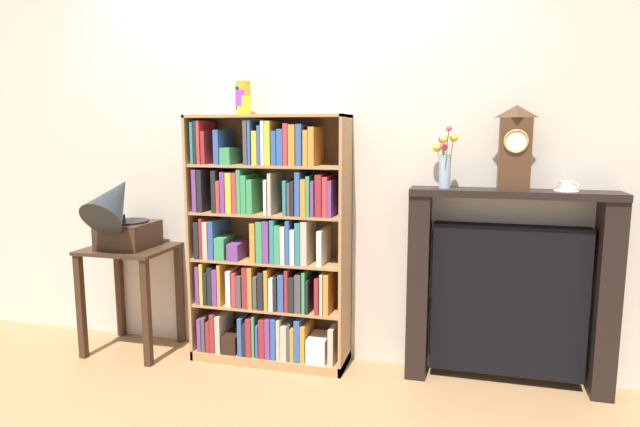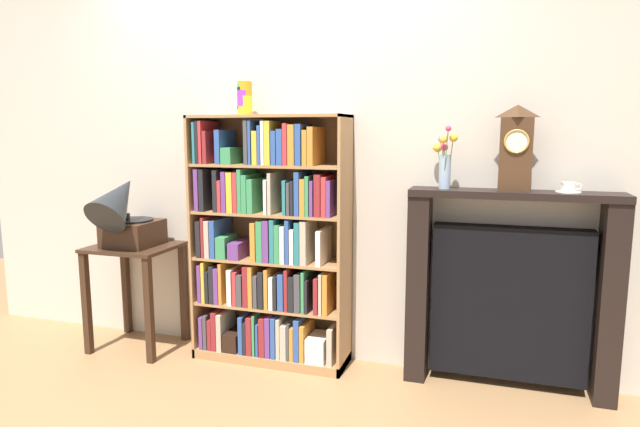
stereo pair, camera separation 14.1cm
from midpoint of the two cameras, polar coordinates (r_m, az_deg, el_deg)
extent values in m
cube|color=#997047|center=(3.54, -4.67, -15.91)|extent=(8.21, 6.40, 0.02)
cube|color=beige|center=(3.44, 0.74, 5.95)|extent=(5.21, 0.08, 2.60)
cube|color=#A87A4C|center=(3.60, -11.36, -2.40)|extent=(0.02, 0.30, 1.56)
cube|color=#A87A4C|center=(3.25, 3.93, -3.44)|extent=(0.02, 0.30, 1.56)
cube|color=brown|center=(3.53, -3.23, -2.47)|extent=(1.00, 0.01, 1.56)
cube|color=#A87A4C|center=(3.33, -4.26, 10.21)|extent=(1.00, 0.30, 0.02)
cube|color=#A87A4C|center=(3.62, -3.98, -14.64)|extent=(1.00, 0.30, 0.06)
cube|color=#663884|center=(3.73, -10.50, -11.79)|extent=(0.02, 0.26, 0.21)
cube|color=#424247|center=(3.72, -10.07, -11.74)|extent=(0.02, 0.26, 0.23)
cube|color=maroon|center=(3.69, -9.84, -12.15)|extent=(0.03, 0.20, 0.20)
cube|color=maroon|center=(3.67, -9.33, -11.79)|extent=(0.03, 0.22, 0.25)
cube|color=#B2A893|center=(3.66, -8.79, -11.94)|extent=(0.03, 0.22, 0.24)
cube|color=black|center=(3.65, -7.70, -13.00)|extent=(0.10, 0.23, 0.12)
cube|color=#2D519E|center=(3.60, -6.56, -12.24)|extent=(0.03, 0.23, 0.24)
cube|color=black|center=(3.59, -6.16, -12.56)|extent=(0.02, 0.22, 0.21)
cube|color=maroon|center=(3.57, -5.72, -12.37)|extent=(0.04, 0.22, 0.25)
cube|color=#388E56|center=(3.56, -5.20, -12.28)|extent=(0.02, 0.23, 0.26)
cube|color=#2D519E|center=(3.57, -4.79, -12.69)|extent=(0.02, 0.24, 0.21)
cube|color=maroon|center=(3.54, -4.38, -12.52)|extent=(0.04, 0.22, 0.25)
cube|color=#663884|center=(3.52, -3.81, -12.57)|extent=(0.03, 0.21, 0.26)
cube|color=#2D519E|center=(3.51, -3.25, -12.64)|extent=(0.03, 0.20, 0.26)
cube|color=#B2A893|center=(3.50, -2.68, -12.67)|extent=(0.02, 0.22, 0.26)
cube|color=#B2A893|center=(3.50, -2.15, -13.05)|extent=(0.04, 0.21, 0.22)
cube|color=#424247|center=(3.49, -1.61, -12.94)|extent=(0.02, 0.23, 0.23)
cube|color=orange|center=(3.50, -1.18, -13.11)|extent=(0.02, 0.25, 0.21)
cube|color=#2D519E|center=(3.47, -0.72, -12.81)|extent=(0.03, 0.23, 0.26)
cube|color=orange|center=(3.47, -0.15, -13.15)|extent=(0.03, 0.24, 0.23)
cube|color=white|center=(3.45, 1.10, -13.97)|extent=(0.12, 0.20, 0.15)
cube|color=#B2A893|center=(3.42, 2.72, -13.49)|extent=(0.03, 0.23, 0.23)
cube|color=#A87A4C|center=(3.50, -4.04, -9.59)|extent=(0.96, 0.28, 0.02)
cube|color=#663884|center=(3.61, -10.84, -7.01)|extent=(0.03, 0.20, 0.24)
cube|color=gold|center=(3.60, -10.43, -6.89)|extent=(0.02, 0.21, 0.26)
cube|color=black|center=(3.60, -9.98, -7.33)|extent=(0.02, 0.23, 0.21)
cube|color=black|center=(3.60, -9.42, -7.04)|extent=(0.03, 0.26, 0.24)
cube|color=#663884|center=(3.56, -9.12, -7.28)|extent=(0.03, 0.21, 0.23)
cube|color=orange|center=(3.56, -8.51, -6.98)|extent=(0.02, 0.26, 0.26)
cube|color=white|center=(3.54, -7.65, -7.39)|extent=(0.03, 0.24, 0.23)
cube|color=#C63338|center=(3.52, -7.09, -7.52)|extent=(0.03, 0.25, 0.22)
cube|color=#424247|center=(3.50, -6.68, -7.75)|extent=(0.04, 0.22, 0.20)
cube|color=maroon|center=(3.49, -5.94, -7.29)|extent=(0.03, 0.25, 0.26)
cube|color=orange|center=(3.46, -5.56, -7.42)|extent=(0.03, 0.22, 0.26)
cube|color=#424247|center=(3.46, -5.00, -7.88)|extent=(0.03, 0.23, 0.21)
cube|color=black|center=(3.44, -4.49, -7.75)|extent=(0.03, 0.22, 0.23)
cube|color=orange|center=(3.44, -3.83, -7.61)|extent=(0.02, 0.25, 0.25)
cube|color=white|center=(3.42, -3.40, -8.08)|extent=(0.03, 0.22, 0.20)
cube|color=black|center=(3.41, -3.03, -8.10)|extent=(0.02, 0.20, 0.21)
cube|color=#2D519E|center=(3.41, -2.33, -7.94)|extent=(0.04, 0.24, 0.23)
cube|color=maroon|center=(3.38, -1.85, -7.82)|extent=(0.02, 0.21, 0.26)
cube|color=black|center=(3.37, -1.34, -8.21)|extent=(0.04, 0.21, 0.22)
cube|color=#424247|center=(3.38, -0.56, -8.01)|extent=(0.04, 0.25, 0.24)
cube|color=#388E56|center=(3.36, -0.01, -7.95)|extent=(0.02, 0.24, 0.25)
cube|color=black|center=(3.35, 0.26, -8.45)|extent=(0.02, 0.21, 0.21)
cube|color=maroon|center=(3.33, 1.25, -8.41)|extent=(0.03, 0.21, 0.22)
cube|color=#B2A893|center=(3.33, 1.80, -8.16)|extent=(0.02, 0.23, 0.25)
cube|color=orange|center=(3.32, 2.31, -8.17)|extent=(0.03, 0.24, 0.25)
cube|color=#A87A4C|center=(3.42, -4.09, -4.86)|extent=(0.96, 0.28, 0.02)
cube|color=black|center=(3.56, -10.73, -2.41)|extent=(0.03, 0.25, 0.23)
cube|color=maroon|center=(3.55, -10.28, -2.23)|extent=(0.02, 0.26, 0.26)
cube|color=#B2A893|center=(3.52, -10.01, -2.49)|extent=(0.03, 0.22, 0.24)
cube|color=#2D519E|center=(3.52, -9.31, -2.44)|extent=(0.03, 0.25, 0.24)
cube|color=#388E56|center=(3.47, -8.75, -3.44)|extent=(0.07, 0.17, 0.14)
cube|color=#663884|center=(3.46, -7.27, -3.73)|extent=(0.07, 0.23, 0.10)
cube|color=orange|center=(3.38, -5.30, -2.81)|extent=(0.03, 0.20, 0.24)
cube|color=#388E56|center=(3.37, -4.56, -2.72)|extent=(0.04, 0.23, 0.25)
cube|color=#663884|center=(3.37, -3.80, -2.66)|extent=(0.04, 0.26, 0.26)
cube|color=teal|center=(3.33, -3.32, -2.73)|extent=(0.03, 0.20, 0.27)
cube|color=#388E56|center=(3.33, -2.73, -2.99)|extent=(0.03, 0.22, 0.24)
cube|color=white|center=(3.34, -2.07, -3.02)|extent=(0.03, 0.26, 0.23)
cube|color=#2D519E|center=(3.31, -1.65, -2.77)|extent=(0.02, 0.23, 0.27)
cube|color=white|center=(3.30, -1.25, -3.32)|extent=(0.03, 0.20, 0.21)
cube|color=teal|center=(3.30, -0.59, -2.92)|extent=(0.03, 0.24, 0.26)
cube|color=#B2A893|center=(3.28, 0.04, -2.90)|extent=(0.04, 0.23, 0.26)
cube|color=white|center=(3.27, 1.64, -3.43)|extent=(0.03, 0.24, 0.21)
cube|color=#A87A4C|center=(3.37, -4.15, 0.06)|extent=(0.96, 0.28, 0.02)
cube|color=#663884|center=(3.52, -10.93, 2.59)|extent=(0.03, 0.24, 0.26)
cube|color=black|center=(3.50, -10.44, 2.57)|extent=(0.03, 0.24, 0.26)
cube|color=black|center=(3.45, -9.08, 2.50)|extent=(0.03, 0.23, 0.26)
cube|color=#C63338|center=(3.44, -8.66, 1.97)|extent=(0.02, 0.23, 0.20)
cube|color=#663884|center=(3.44, -8.10, 2.43)|extent=(0.03, 0.26, 0.25)
cube|color=gold|center=(3.40, -7.66, 2.34)|extent=(0.04, 0.21, 0.25)
cube|color=#C63338|center=(3.39, -7.06, 2.34)|extent=(0.03, 0.22, 0.25)
cube|color=#388E56|center=(3.39, -6.53, 2.50)|extent=(0.02, 0.25, 0.27)
cube|color=#388E56|center=(3.38, -6.00, 2.22)|extent=(0.03, 0.26, 0.23)
cube|color=#388E56|center=(3.36, -5.48, 1.97)|extent=(0.04, 0.24, 0.21)
cube|color=white|center=(3.33, -3.84, 1.93)|extent=(0.02, 0.25, 0.21)
cube|color=#B2A893|center=(3.32, -3.39, 2.26)|extent=(0.02, 0.26, 0.25)
cube|color=teal|center=(3.27, -1.95, 1.82)|extent=(0.02, 0.23, 0.21)
cube|color=#424247|center=(3.28, -1.45, 1.73)|extent=(0.02, 0.25, 0.20)
cube|color=black|center=(3.27, -1.09, 1.81)|extent=(0.02, 0.25, 0.21)
cube|color=#2D519E|center=(3.25, -0.58, 2.24)|extent=(0.03, 0.24, 0.26)
cube|color=orange|center=(3.24, -0.06, 1.84)|extent=(0.03, 0.22, 0.22)
cube|color=#388E56|center=(3.22, 0.37, 1.96)|extent=(0.02, 0.20, 0.24)
cube|color=#663884|center=(3.23, 0.93, 1.75)|extent=(0.02, 0.24, 0.21)
cube|color=maroon|center=(3.21, 1.56, 2.05)|extent=(0.04, 0.24, 0.25)
cube|color=#C63338|center=(3.21, 2.26, 1.93)|extent=(0.03, 0.25, 0.23)
cube|color=#663884|center=(3.19, 2.67, 1.70)|extent=(0.02, 0.22, 0.21)
cube|color=#A87A4C|center=(3.34, -4.20, 5.11)|extent=(0.96, 0.28, 0.02)
cube|color=teal|center=(3.51, -11.11, 7.36)|extent=(0.02, 0.26, 0.25)
cube|color=black|center=(3.49, -10.87, 7.44)|extent=(0.02, 0.24, 0.26)
cube|color=#C63338|center=(3.48, -10.54, 7.44)|extent=(0.02, 0.24, 0.26)
cube|color=maroon|center=(3.47, -10.04, 6.95)|extent=(0.03, 0.25, 0.20)
cube|color=#2D519E|center=(3.42, -8.80, 7.01)|extent=(0.03, 0.23, 0.21)
cube|color=#388E56|center=(3.39, -8.00, 6.11)|extent=(0.07, 0.22, 0.10)
cube|color=#424247|center=(3.34, -5.90, 7.51)|extent=(0.02, 0.23, 0.26)
cube|color=#2D519E|center=(3.34, -5.44, 7.50)|extent=(0.02, 0.25, 0.26)
cube|color=gold|center=(3.33, -4.93, 6.98)|extent=(0.03, 0.25, 0.20)
cube|color=#2D519E|center=(3.30, -4.61, 7.24)|extent=(0.02, 0.21, 0.23)
cube|color=white|center=(3.31, -4.10, 7.49)|extent=(0.02, 0.25, 0.26)
cube|color=gold|center=(3.28, -3.68, 7.48)|extent=(0.04, 0.22, 0.26)
cube|color=#2D519E|center=(3.28, -2.98, 6.98)|extent=(0.03, 0.24, 0.20)
cube|color=#2D519E|center=(3.26, -2.42, 7.07)|extent=(0.04, 0.22, 0.21)
cube|color=#C63338|center=(3.25, -1.80, 7.35)|extent=(0.03, 0.23, 0.24)
cube|color=orange|center=(3.25, -1.10, 7.29)|extent=(0.04, 0.26, 0.24)
cube|color=#2D519E|center=(3.22, -0.49, 7.31)|extent=(0.04, 0.22, 0.24)
cube|color=orange|center=(3.21, 0.23, 7.00)|extent=(0.03, 0.23, 0.21)
cube|color=orange|center=(3.21, 0.86, 7.16)|extent=(0.03, 0.24, 0.22)
cylinder|color=yellow|center=(3.42, -6.78, 11.11)|extent=(0.09, 0.09, 0.10)
cylinder|color=yellow|center=(3.42, -6.75, 11.41)|extent=(0.09, 0.09, 0.10)
cylinder|color=black|center=(3.42, -6.81, 11.71)|extent=(0.09, 0.09, 0.10)
cylinder|color=purple|center=(3.42, -6.80, 12.01)|extent=(0.09, 0.09, 0.10)
cylinder|color=black|center=(3.42, -6.81, 12.30)|extent=(0.09, 0.09, 0.10)
cylinder|color=green|center=(3.43, -6.81, 12.60)|extent=(0.09, 0.09, 0.10)
cylinder|color=orange|center=(3.43, -6.78, 12.90)|extent=(0.09, 0.09, 0.10)
cube|color=#382316|center=(3.80, -18.10, -3.39)|extent=(0.54, 0.47, 0.02)
cube|color=#382316|center=(3.88, -22.54, -8.80)|extent=(0.04, 0.04, 0.69)
cube|color=#382316|center=(3.59, -16.57, -9.85)|extent=(0.04, 0.04, 0.69)
cube|color=#382316|center=(4.18, -18.94, -7.36)|extent=(0.04, 0.04, 0.69)
cube|color=#382316|center=(3.92, -13.22, -8.17)|extent=(0.04, 0.04, 0.69)
cube|color=#382316|center=(3.78, -18.16, -2.00)|extent=(0.31, 0.33, 0.17)
cylinder|color=black|center=(3.77, -18.22, -0.67)|extent=(0.27, 0.27, 0.01)
cylinder|color=#1E2328|center=(3.72, -18.68, -0.42)|extent=(0.03, 0.03, 0.06)
cone|color=#1E2328|center=(3.64, -19.58, 1.49)|extent=(0.27, 0.44, 0.43)
cube|color=black|center=(3.16, 21.12, 1.89)|extent=(1.14, 0.23, 0.04)
cube|color=black|center=(3.28, 11.59, -7.68)|extent=(0.12, 0.20, 1.10)
cube|color=black|center=(3.34, 29.39, -8.33)|extent=(0.12, 0.20, 1.10)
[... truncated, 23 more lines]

